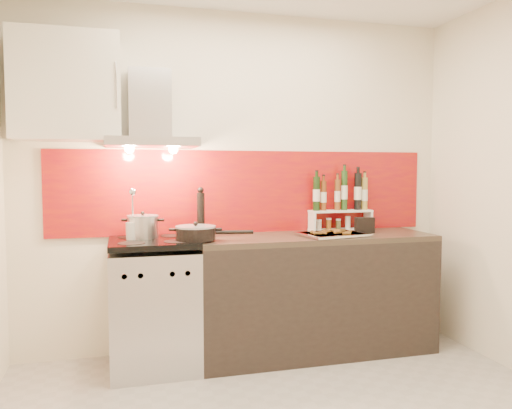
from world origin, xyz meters
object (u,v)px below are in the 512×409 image
object	(u,v)px
counter	(314,293)
stock_pot	(143,226)
saute_pan	(197,233)
range_stove	(154,306)
pepper_mill	(201,213)
baking_tray	(332,234)

from	to	relation	value
counter	stock_pot	world-z (taller)	stock_pot
counter	saute_pan	world-z (taller)	saute_pan
stock_pot	range_stove	bearing A→B (deg)	-55.84
range_stove	pepper_mill	xyz separation A→B (m)	(0.35, 0.11, 0.64)
counter	pepper_mill	bearing A→B (deg)	172.77
range_stove	baking_tray	size ratio (longest dim) A/B	1.73
stock_pot	baking_tray	bearing A→B (deg)	-7.56
counter	stock_pot	distance (m)	1.38
counter	saute_pan	distance (m)	1.05
saute_pan	baking_tray	distance (m)	1.02
counter	range_stove	bearing A→B (deg)	-179.77
pepper_mill	baking_tray	xyz separation A→B (m)	(0.95, -0.20, -0.16)
range_stove	saute_pan	bearing A→B (deg)	-20.62
range_stove	pepper_mill	world-z (taller)	pepper_mill
counter	baking_tray	size ratio (longest dim) A/B	3.42
counter	stock_pot	xyz separation A→B (m)	(-1.27, 0.09, 0.54)
counter	pepper_mill	world-z (taller)	pepper_mill
pepper_mill	baking_tray	bearing A→B (deg)	-11.69
counter	baking_tray	xyz separation A→B (m)	(0.10, -0.09, 0.47)
counter	pepper_mill	distance (m)	1.06
stock_pot	baking_tray	world-z (taller)	stock_pot
range_stove	pepper_mill	bearing A→B (deg)	17.83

